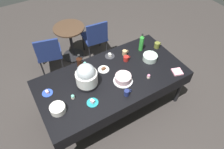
% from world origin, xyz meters
% --- Properties ---
extents(ground, '(9.00, 9.00, 0.00)m').
position_xyz_m(ground, '(0.00, 0.00, 0.00)').
color(ground, '#383330').
extents(potluck_table, '(2.20, 1.10, 0.75)m').
position_xyz_m(potluck_table, '(0.00, 0.00, 0.69)').
color(potluck_table, black).
rests_on(potluck_table, ground).
extents(frosted_layer_cake, '(0.28, 0.28, 0.11)m').
position_xyz_m(frosted_layer_cake, '(0.09, -0.15, 0.80)').
color(frosted_layer_cake, silver).
rests_on(frosted_layer_cake, potluck_table).
extents(slow_cooker, '(0.31, 0.31, 0.37)m').
position_xyz_m(slow_cooker, '(-0.37, 0.06, 0.92)').
color(slow_cooker, black).
rests_on(slow_cooker, potluck_table).
extents(glass_salad_bowl, '(0.23, 0.23, 0.09)m').
position_xyz_m(glass_salad_bowl, '(0.71, 0.01, 0.80)').
color(glass_salad_bowl, '#B2C6BC').
rests_on(glass_salad_bowl, potluck_table).
extents(ceramic_snack_bowl, '(0.20, 0.20, 0.09)m').
position_xyz_m(ceramic_snack_bowl, '(-0.89, -0.15, 0.80)').
color(ceramic_snack_bowl, silver).
rests_on(ceramic_snack_bowl, potluck_table).
extents(dessert_plate_teal, '(0.16, 0.16, 0.06)m').
position_xyz_m(dessert_plate_teal, '(-0.45, -0.27, 0.76)').
color(dessert_plate_teal, teal).
rests_on(dessert_plate_teal, potluck_table).
extents(dessert_plate_cobalt, '(0.15, 0.15, 0.05)m').
position_xyz_m(dessert_plate_cobalt, '(-0.91, 0.19, 0.76)').
color(dessert_plate_cobalt, '#2D4CB2').
rests_on(dessert_plate_cobalt, potluck_table).
extents(dessert_plate_charcoal, '(0.16, 0.16, 0.06)m').
position_xyz_m(dessert_plate_charcoal, '(0.20, 0.40, 0.76)').
color(dessert_plate_charcoal, '#2D2D33').
rests_on(dessert_plate_charcoal, potluck_table).
extents(dessert_plate_white, '(0.17, 0.17, 0.04)m').
position_xyz_m(dessert_plate_white, '(-0.03, 0.19, 0.76)').
color(dessert_plate_white, white).
rests_on(dessert_plate_white, potluck_table).
extents(cupcake_berry, '(0.05, 0.05, 0.07)m').
position_xyz_m(cupcake_berry, '(-0.64, -0.07, 0.78)').
color(cupcake_berry, beige).
rests_on(cupcake_berry, potluck_table).
extents(cupcake_cocoa, '(0.05, 0.05, 0.07)m').
position_xyz_m(cupcake_cocoa, '(-0.24, 0.42, 0.78)').
color(cupcake_cocoa, beige).
rests_on(cupcake_cocoa, potluck_table).
extents(cupcake_mint, '(0.05, 0.05, 0.07)m').
position_xyz_m(cupcake_mint, '(0.45, -0.29, 0.78)').
color(cupcake_mint, beige).
rests_on(cupcake_mint, potluck_table).
extents(soda_bottle_lime_soda, '(0.07, 0.07, 0.32)m').
position_xyz_m(soda_bottle_lime_soda, '(0.72, 0.28, 0.90)').
color(soda_bottle_lime_soda, green).
rests_on(soda_bottle_lime_soda, potluck_table).
extents(soda_bottle_cola, '(0.08, 0.08, 0.34)m').
position_xyz_m(soda_bottle_cola, '(-0.35, 0.32, 0.91)').
color(soda_bottle_cola, '#33190F').
rests_on(soda_bottle_cola, potluck_table).
extents(coffee_mug_navy, '(0.11, 0.07, 0.09)m').
position_xyz_m(coffee_mug_navy, '(0.01, -0.38, 0.80)').
color(coffee_mug_navy, navy).
rests_on(coffee_mug_navy, potluck_table).
extents(coffee_mug_red, '(0.12, 0.08, 0.08)m').
position_xyz_m(coffee_mug_red, '(0.37, 0.19, 0.79)').
color(coffee_mug_red, '#B2231E').
rests_on(coffee_mug_red, potluck_table).
extents(coffee_mug_olive, '(0.13, 0.09, 0.10)m').
position_xyz_m(coffee_mug_olive, '(0.99, 0.19, 0.80)').
color(coffee_mug_olive, olive).
rests_on(coffee_mug_olive, potluck_table).
extents(coffee_mug_tan, '(0.11, 0.08, 0.08)m').
position_xyz_m(coffee_mug_tan, '(0.43, 0.32, 0.79)').
color(coffee_mug_tan, tan).
rests_on(coffee_mug_tan, potluck_table).
extents(paper_napkin_stack, '(0.18, 0.18, 0.02)m').
position_xyz_m(paper_napkin_stack, '(0.88, -0.42, 0.76)').
color(paper_napkin_stack, pink).
rests_on(paper_napkin_stack, potluck_table).
extents(maroon_chair_left, '(0.53, 0.53, 0.85)m').
position_xyz_m(maroon_chair_left, '(-0.57, 1.32, 0.49)').
color(maroon_chair_left, navy).
rests_on(maroon_chair_left, ground).
extents(maroon_chair_right, '(0.48, 0.48, 0.85)m').
position_xyz_m(maroon_chair_right, '(0.39, 1.32, 0.49)').
color(maroon_chair_right, navy).
rests_on(maroon_chair_right, ground).
extents(round_cafe_table, '(0.60, 0.60, 0.72)m').
position_xyz_m(round_cafe_table, '(-0.05, 1.54, 0.50)').
color(round_cafe_table, '#473323').
rests_on(round_cafe_table, ground).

